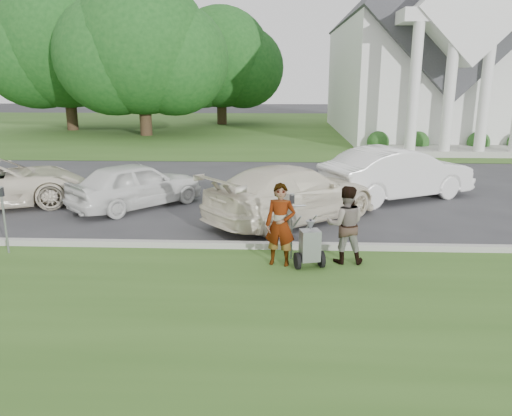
# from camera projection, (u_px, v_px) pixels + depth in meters

# --- Properties ---
(ground) EXTENTS (120.00, 120.00, 0.00)m
(ground) POSITION_uv_depth(u_px,v_px,m) (257.00, 258.00, 10.42)
(ground) COLOR #333335
(ground) RESTS_ON ground
(grass_strip) EXTENTS (80.00, 7.00, 0.01)m
(grass_strip) POSITION_uv_depth(u_px,v_px,m) (249.00, 327.00, 7.52)
(grass_strip) COLOR #32561D
(grass_strip) RESTS_ON ground
(church_lawn) EXTENTS (80.00, 30.00, 0.01)m
(church_lawn) POSITION_uv_depth(u_px,v_px,m) (272.00, 128.00, 36.49)
(church_lawn) COLOR #32561D
(church_lawn) RESTS_ON ground
(curb) EXTENTS (80.00, 0.18, 0.15)m
(curb) POSITION_uv_depth(u_px,v_px,m) (258.00, 246.00, 10.93)
(curb) COLOR #9E9E93
(curb) RESTS_ON ground
(church) EXTENTS (9.19, 19.00, 24.10)m
(church) POSITION_uv_depth(u_px,v_px,m) (417.00, 38.00, 30.86)
(church) COLOR white
(church) RESTS_ON ground
(tree_left) EXTENTS (10.63, 8.40, 9.71)m
(tree_left) POSITION_uv_depth(u_px,v_px,m) (142.00, 52.00, 30.68)
(tree_left) COLOR #332316
(tree_left) RESTS_ON ground
(tree_far) EXTENTS (11.64, 9.20, 10.73)m
(tree_far) POSITION_uv_depth(u_px,v_px,m) (65.00, 45.00, 33.67)
(tree_far) COLOR #332316
(tree_far) RESTS_ON ground
(tree_back) EXTENTS (9.61, 7.60, 8.89)m
(tree_back) POSITION_uv_depth(u_px,v_px,m) (221.00, 62.00, 38.34)
(tree_back) COLOR #332316
(tree_back) RESTS_ON ground
(striping_cart) EXTENTS (0.71, 1.20, 1.05)m
(striping_cart) POSITION_uv_depth(u_px,v_px,m) (310.00, 246.00, 9.75)
(striping_cart) COLOR black
(striping_cart) RESTS_ON ground
(person_left) EXTENTS (0.67, 0.50, 1.65)m
(person_left) POSITION_uv_depth(u_px,v_px,m) (280.00, 225.00, 9.81)
(person_left) COLOR #999999
(person_left) RESTS_ON ground
(person_right) EXTENTS (0.78, 0.61, 1.58)m
(person_right) POSITION_uv_depth(u_px,v_px,m) (345.00, 225.00, 9.95)
(person_right) COLOR #999999
(person_right) RESTS_ON ground
(parking_meter_near) EXTENTS (0.10, 0.09, 1.39)m
(parking_meter_near) POSITION_uv_depth(u_px,v_px,m) (292.00, 218.00, 10.11)
(parking_meter_near) COLOR gray
(parking_meter_near) RESTS_ON ground
(parking_meter_far) EXTENTS (0.11, 0.09, 1.46)m
(parking_meter_far) POSITION_uv_depth(u_px,v_px,m) (4.00, 212.00, 10.43)
(parking_meter_far) COLOR gray
(parking_meter_far) RESTS_ON ground
(car_b) EXTENTS (3.80, 3.93, 1.33)m
(car_b) POSITION_uv_depth(u_px,v_px,m) (136.00, 185.00, 14.28)
(car_b) COLOR white
(car_b) RESTS_ON ground
(car_c) EXTENTS (5.10, 4.82, 1.45)m
(car_c) POSITION_uv_depth(u_px,v_px,m) (293.00, 193.00, 12.96)
(car_c) COLOR #F0E7CC
(car_c) RESTS_ON ground
(car_d) EXTENTS (5.07, 3.72, 1.59)m
(car_d) POSITION_uv_depth(u_px,v_px,m) (397.00, 173.00, 15.28)
(car_d) COLOR silver
(car_d) RESTS_ON ground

